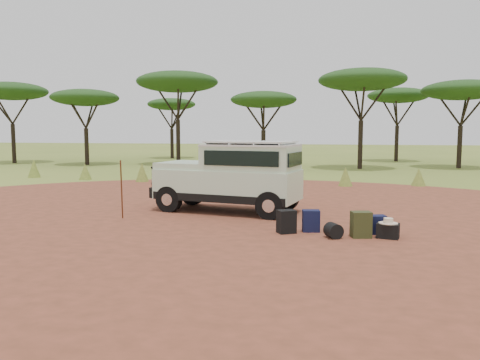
% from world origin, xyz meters
% --- Properties ---
extents(ground, '(140.00, 140.00, 0.00)m').
position_xyz_m(ground, '(0.00, 0.00, 0.00)').
color(ground, olive).
rests_on(ground, ground).
extents(dirt_clearing, '(23.00, 23.00, 0.01)m').
position_xyz_m(dirt_clearing, '(0.00, 0.00, 0.00)').
color(dirt_clearing, brown).
rests_on(dirt_clearing, ground).
extents(grass_fringe, '(36.60, 1.60, 0.90)m').
position_xyz_m(grass_fringe, '(0.12, 8.67, 0.40)').
color(grass_fringe, olive).
rests_on(grass_fringe, ground).
extents(acacia_treeline, '(46.70, 13.20, 6.26)m').
position_xyz_m(acacia_treeline, '(0.75, 19.81, 4.87)').
color(acacia_treeline, black).
rests_on(acacia_treeline, ground).
extents(safari_vehicle, '(4.35, 2.34, 2.01)m').
position_xyz_m(safari_vehicle, '(-0.25, 1.39, 0.97)').
color(safari_vehicle, beige).
rests_on(safari_vehicle, ground).
extents(walking_staff, '(0.16, 0.30, 1.55)m').
position_xyz_m(walking_staff, '(-2.79, -0.33, 0.78)').
color(walking_staff, brown).
rests_on(walking_staff, ground).
extents(backpack_black, '(0.48, 0.44, 0.53)m').
position_xyz_m(backpack_black, '(1.56, -1.11, 0.26)').
color(backpack_black, black).
rests_on(backpack_black, ground).
extents(backpack_navy, '(0.42, 0.34, 0.50)m').
position_xyz_m(backpack_navy, '(2.09, -0.84, 0.25)').
color(backpack_navy, '#12173B').
rests_on(backpack_navy, ground).
extents(backpack_olive, '(0.47, 0.39, 0.57)m').
position_xyz_m(backpack_olive, '(3.18, -1.22, 0.28)').
color(backpack_olive, '#373E1C').
rests_on(backpack_olive, ground).
extents(duffel_navy, '(0.43, 0.37, 0.42)m').
position_xyz_m(duffel_navy, '(3.54, -0.78, 0.21)').
color(duffel_navy, '#12173B').
rests_on(duffel_navy, ground).
extents(hard_case, '(0.52, 0.41, 0.32)m').
position_xyz_m(hard_case, '(3.74, -1.16, 0.16)').
color(hard_case, black).
rests_on(hard_case, ground).
extents(stuff_sack, '(0.44, 0.44, 0.33)m').
position_xyz_m(stuff_sack, '(2.60, -1.38, 0.16)').
color(stuff_sack, black).
rests_on(stuff_sack, ground).
extents(safari_hat, '(0.40, 0.40, 0.12)m').
position_xyz_m(safari_hat, '(3.74, -1.16, 0.37)').
color(safari_hat, beige).
rests_on(safari_hat, hard_case).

